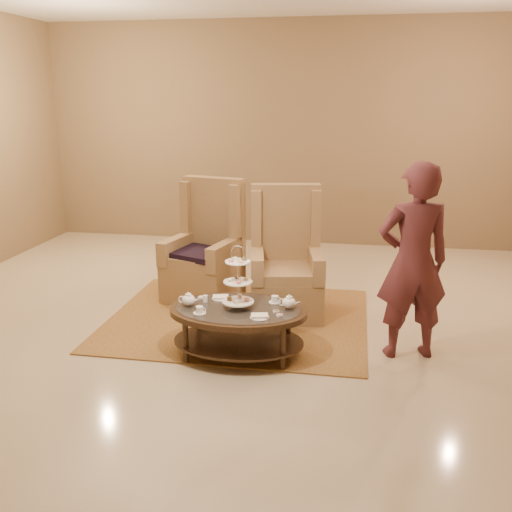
% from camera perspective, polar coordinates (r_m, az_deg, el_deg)
% --- Properties ---
extents(ground, '(8.00, 8.00, 0.00)m').
position_cam_1_polar(ground, '(5.80, -1.40, -8.22)').
color(ground, '#C8B794').
rests_on(ground, ground).
extents(ceiling, '(8.00, 8.00, 0.02)m').
position_cam_1_polar(ceiling, '(5.80, -1.40, -8.22)').
color(ceiling, silver).
rests_on(ceiling, ground).
extents(wall_back, '(8.00, 0.04, 3.50)m').
position_cam_1_polar(wall_back, '(9.27, 3.49, 12.00)').
color(wall_back, olive).
rests_on(wall_back, ground).
extents(rug, '(2.77, 2.31, 0.01)m').
position_cam_1_polar(rug, '(6.26, -1.81, -6.27)').
color(rug, '#A57E3A').
rests_on(rug, ground).
extents(tea_table, '(1.30, 0.91, 1.07)m').
position_cam_1_polar(tea_table, '(5.28, -1.79, -6.10)').
color(tea_table, black).
rests_on(tea_table, ground).
extents(armchair_left, '(0.93, 0.95, 1.42)m').
position_cam_1_polar(armchair_left, '(6.82, -4.98, -0.24)').
color(armchair_left, '#9A7648').
rests_on(armchair_left, ground).
extents(armchair_right, '(0.89, 0.91, 1.42)m').
position_cam_1_polar(armchair_right, '(6.32, 3.00, -1.56)').
color(armchair_right, '#9A7648').
rests_on(armchair_right, ground).
extents(person, '(0.75, 0.58, 1.82)m').
position_cam_1_polar(person, '(5.32, 15.42, -0.58)').
color(person, '#502226').
rests_on(person, ground).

